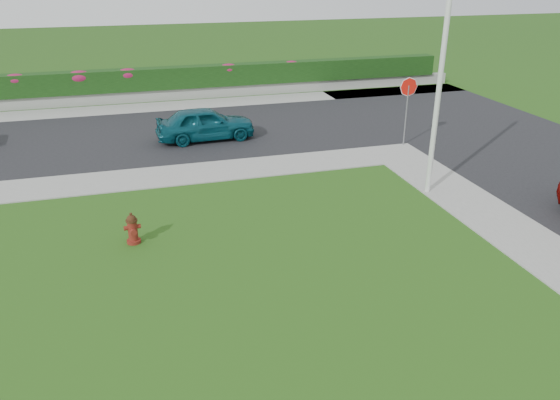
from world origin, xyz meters
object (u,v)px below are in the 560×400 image
object	(u,v)px
sedan_teal	(205,123)
utility_pole	(439,91)
stop_sign	(408,95)
fire_hydrant	(133,229)

from	to	relation	value
sedan_teal	utility_pole	xyz separation A→B (m)	(5.95, -7.48, 2.55)
utility_pole	stop_sign	size ratio (longest dim) A/B	2.39
sedan_teal	utility_pole	size ratio (longest dim) A/B	0.61
fire_hydrant	sedan_teal	world-z (taller)	sedan_teal
fire_hydrant	sedan_teal	size ratio (longest dim) A/B	0.21
fire_hydrant	stop_sign	world-z (taller)	stop_sign
fire_hydrant	sedan_teal	bearing A→B (deg)	62.63
sedan_teal	utility_pole	distance (m)	9.89
sedan_teal	stop_sign	size ratio (longest dim) A/B	1.46
sedan_teal	stop_sign	world-z (taller)	stop_sign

